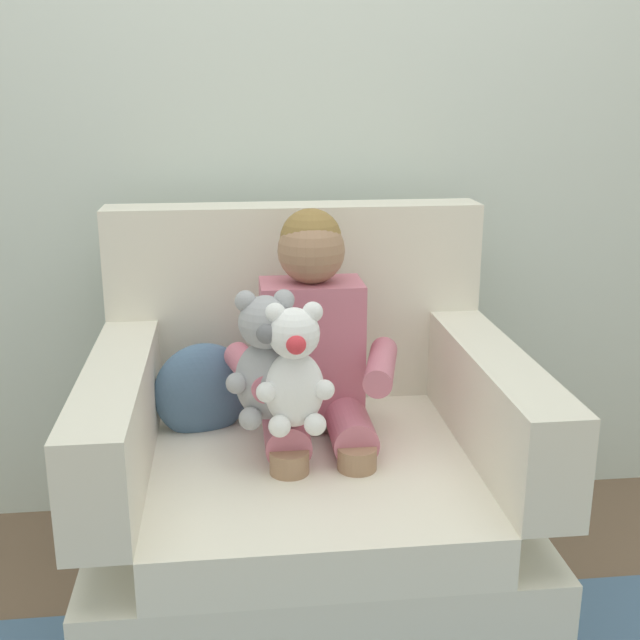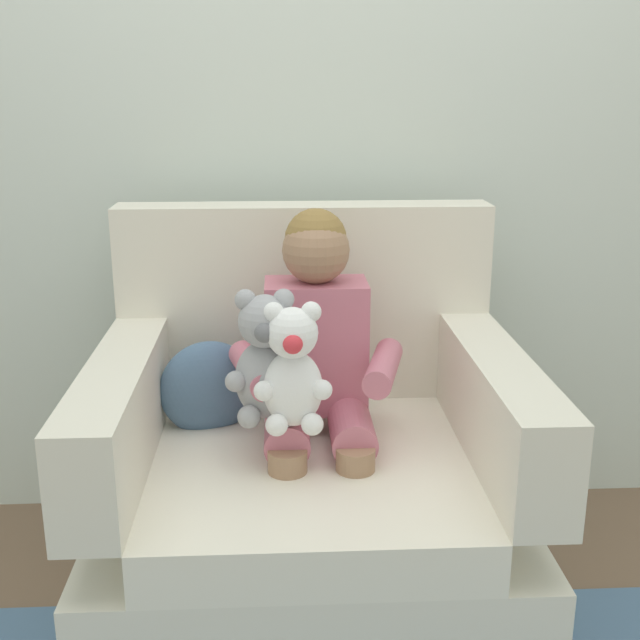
% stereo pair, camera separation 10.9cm
% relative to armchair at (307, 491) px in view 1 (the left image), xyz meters
% --- Properties ---
extents(ground_plane, '(8.00, 8.00, 0.00)m').
position_rel_armchair_xyz_m(ground_plane, '(0.00, -0.04, -0.34)').
color(ground_plane, brown).
extents(back_wall, '(6.00, 0.10, 2.60)m').
position_rel_armchair_xyz_m(back_wall, '(0.00, 0.63, 0.96)').
color(back_wall, silver).
rests_on(back_wall, ground).
extents(armchair, '(1.04, 0.92, 1.03)m').
position_rel_armchair_xyz_m(armchair, '(0.00, 0.00, 0.00)').
color(armchair, silver).
rests_on(armchair, ground).
extents(seated_child, '(0.45, 0.39, 0.82)m').
position_rel_armchair_xyz_m(seated_child, '(0.02, 0.03, 0.35)').
color(seated_child, '#C66B7F').
rests_on(seated_child, armchair).
extents(plush_white, '(0.18, 0.15, 0.30)m').
position_rel_armchair_xyz_m(plush_white, '(-0.04, -0.15, 0.39)').
color(plush_white, white).
rests_on(plush_white, armchair).
extents(plush_grey, '(0.19, 0.15, 0.32)m').
position_rel_armchair_xyz_m(plush_grey, '(-0.10, -0.10, 0.39)').
color(plush_grey, '#9E9EA3').
rests_on(plush_grey, armchair).
extents(throw_pillow, '(0.28, 0.18, 0.26)m').
position_rel_armchair_xyz_m(throw_pillow, '(-0.26, 0.13, 0.24)').
color(throw_pillow, slate).
rests_on(throw_pillow, armchair).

